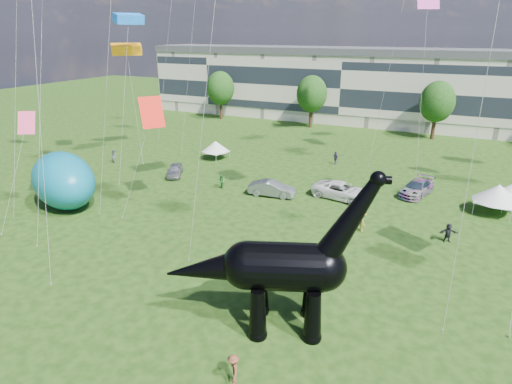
% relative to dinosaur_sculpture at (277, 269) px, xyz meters
% --- Properties ---
extents(ground, '(220.00, 220.00, 0.00)m').
position_rel_dinosaur_sculpture_xyz_m(ground, '(-3.57, -0.81, -3.71)').
color(ground, '#16330C').
rests_on(ground, ground).
extents(terrace_row, '(78.00, 11.00, 12.00)m').
position_rel_dinosaur_sculpture_xyz_m(terrace_row, '(-11.57, 61.19, 2.29)').
color(terrace_row, beige).
rests_on(terrace_row, ground).
extents(tree_far_left, '(5.20, 5.20, 9.44)m').
position_rel_dinosaur_sculpture_xyz_m(tree_far_left, '(-33.57, 52.19, 2.58)').
color(tree_far_left, '#382314').
rests_on(tree_far_left, ground).
extents(tree_mid_left, '(5.20, 5.20, 9.44)m').
position_rel_dinosaur_sculpture_xyz_m(tree_mid_left, '(-15.57, 52.19, 2.58)').
color(tree_mid_left, '#382314').
rests_on(tree_mid_left, ground).
extents(tree_mid_right, '(5.20, 5.20, 9.44)m').
position_rel_dinosaur_sculpture_xyz_m(tree_mid_right, '(4.43, 52.19, 2.58)').
color(tree_mid_right, '#382314').
rests_on(tree_mid_right, ground).
extents(dinosaur_sculpture, '(11.79, 6.00, 9.83)m').
position_rel_dinosaur_sculpture_xyz_m(dinosaur_sculpture, '(0.00, 0.00, 0.00)').
color(dinosaur_sculpture, black).
rests_on(dinosaur_sculpture, ground).
extents(car_silver, '(3.32, 4.33, 1.38)m').
position_rel_dinosaur_sculpture_xyz_m(car_silver, '(-21.24, 19.88, -3.02)').
color(car_silver, '#AEAEB2').
rests_on(car_silver, ground).
extents(car_grey, '(4.94, 2.21, 1.58)m').
position_rel_dinosaur_sculpture_xyz_m(car_grey, '(-8.41, 18.82, -2.92)').
color(car_grey, slate).
rests_on(car_grey, ground).
extents(car_white, '(6.32, 3.69, 1.65)m').
position_rel_dinosaur_sculpture_xyz_m(car_white, '(-1.77, 21.19, -2.88)').
color(car_white, white).
rests_on(car_white, ground).
extents(car_dark, '(3.48, 5.68, 1.54)m').
position_rel_dinosaur_sculpture_xyz_m(car_dark, '(4.96, 25.48, -2.94)').
color(car_dark, '#595960').
rests_on(car_dark, ground).
extents(gazebo_near, '(4.93, 4.93, 2.86)m').
position_rel_dinosaur_sculpture_xyz_m(gazebo_near, '(12.05, 23.55, -1.70)').
color(gazebo_near, silver).
rests_on(gazebo_near, ground).
extents(gazebo_left, '(4.20, 4.20, 2.41)m').
position_rel_dinosaur_sculpture_xyz_m(gazebo_left, '(-20.53, 28.09, -2.02)').
color(gazebo_left, silver).
rests_on(gazebo_left, ground).
extents(inflatable_teal, '(9.95, 8.40, 5.31)m').
position_rel_dinosaur_sculpture_xyz_m(inflatable_teal, '(-25.19, 7.75, -1.06)').
color(inflatable_teal, '#0C7191').
rests_on(inflatable_teal, ground).
extents(visitors, '(53.60, 38.87, 1.80)m').
position_rel_dinosaur_sculpture_xyz_m(visitors, '(-3.50, 15.67, -2.88)').
color(visitors, '#432B62').
rests_on(visitors, ground).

